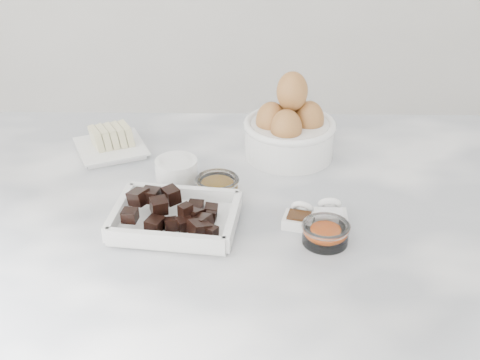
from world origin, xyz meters
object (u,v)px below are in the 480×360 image
(egg_bowl, at_px, (290,129))
(vanilla_spoon, at_px, (300,217))
(zest_bowl, at_px, (326,232))
(salt_spoon, at_px, (330,215))
(butter_plate, at_px, (109,143))
(honey_bowl, at_px, (217,186))
(chocolate_dish, at_px, (175,215))
(sugar_ramekin, at_px, (177,170))

(egg_bowl, xyz_separation_m, vanilla_spoon, (0.01, -0.25, -0.04))
(zest_bowl, distance_m, salt_spoon, 0.06)
(butter_plate, bearing_deg, honey_bowl, -36.19)
(vanilla_spoon, distance_m, salt_spoon, 0.05)
(butter_plate, height_order, salt_spoon, butter_plate)
(salt_spoon, bearing_deg, honey_bowl, 156.05)
(egg_bowl, relative_size, honey_bowl, 2.30)
(chocolate_dish, bearing_deg, butter_plate, 120.80)
(butter_plate, height_order, honey_bowl, butter_plate)
(honey_bowl, bearing_deg, zest_bowl, -38.69)
(butter_plate, distance_m, egg_bowl, 0.36)
(butter_plate, bearing_deg, sugar_ramekin, -39.41)
(butter_plate, relative_size, zest_bowl, 2.17)
(butter_plate, distance_m, vanilla_spoon, 0.44)
(honey_bowl, bearing_deg, sugar_ramekin, 150.78)
(zest_bowl, xyz_separation_m, vanilla_spoon, (-0.04, 0.05, -0.01))
(butter_plate, height_order, zest_bowl, butter_plate)
(egg_bowl, bearing_deg, vanilla_spoon, -88.50)
(butter_plate, xyz_separation_m, honey_bowl, (0.22, -0.16, -0.00))
(sugar_ramekin, bearing_deg, butter_plate, 140.59)
(egg_bowl, height_order, honey_bowl, egg_bowl)
(butter_plate, xyz_separation_m, vanilla_spoon, (0.36, -0.25, -0.01))
(butter_plate, bearing_deg, vanilla_spoon, -34.97)
(zest_bowl, bearing_deg, vanilla_spoon, 126.11)
(chocolate_dish, relative_size, honey_bowl, 2.80)
(egg_bowl, relative_size, salt_spoon, 2.67)
(honey_bowl, height_order, vanilla_spoon, vanilla_spoon)
(chocolate_dish, distance_m, vanilla_spoon, 0.21)
(honey_bowl, distance_m, salt_spoon, 0.21)
(chocolate_dish, relative_size, salt_spoon, 3.25)
(egg_bowl, relative_size, zest_bowl, 2.32)
(chocolate_dish, xyz_separation_m, butter_plate, (-0.16, 0.27, -0.00))
(egg_bowl, xyz_separation_m, salt_spoon, (0.06, -0.24, -0.04))
(sugar_ramekin, height_order, zest_bowl, sugar_ramekin)
(sugar_ramekin, distance_m, honey_bowl, 0.09)
(honey_bowl, xyz_separation_m, vanilla_spoon, (0.14, -0.09, -0.00))
(chocolate_dish, xyz_separation_m, sugar_ramekin, (-0.01, 0.15, 0.00))
(vanilla_spoon, bearing_deg, egg_bowl, 91.50)
(butter_plate, distance_m, sugar_ramekin, 0.19)
(butter_plate, distance_m, honey_bowl, 0.28)
(butter_plate, xyz_separation_m, zest_bowl, (0.40, -0.31, -0.00))
(sugar_ramekin, bearing_deg, salt_spoon, -25.50)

